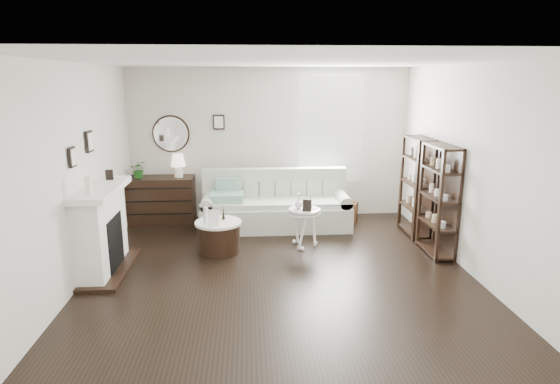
{
  "coord_description": "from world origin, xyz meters",
  "views": [
    {
      "loc": [
        -0.39,
        -5.67,
        2.51
      ],
      "look_at": [
        0.06,
        0.8,
        0.93
      ],
      "focal_mm": 30.0,
      "sensor_mm": 36.0,
      "label": 1
    }
  ],
  "objects": [
    {
      "name": "room",
      "position": [
        0.73,
        2.7,
        1.6
      ],
      "size": [
        5.5,
        5.5,
        5.5
      ],
      "color": "black",
      "rests_on": "ground"
    },
    {
      "name": "fireplace",
      "position": [
        -2.32,
        0.3,
        0.54
      ],
      "size": [
        0.5,
        1.4,
        1.84
      ],
      "color": "white",
      "rests_on": "ground"
    },
    {
      "name": "shelf_unit_far",
      "position": [
        2.33,
        1.55,
        0.8
      ],
      "size": [
        0.3,
        0.8,
        1.6
      ],
      "color": "black",
      "rests_on": "ground"
    },
    {
      "name": "shelf_unit_near",
      "position": [
        2.33,
        0.65,
        0.8
      ],
      "size": [
        0.3,
        0.8,
        1.6
      ],
      "color": "black",
      "rests_on": "ground"
    },
    {
      "name": "sofa",
      "position": [
        0.07,
        2.08,
        0.32
      ],
      "size": [
        2.52,
        0.87,
        0.98
      ],
      "color": "#B2BBA7",
      "rests_on": "ground"
    },
    {
      "name": "quilt",
      "position": [
        -0.76,
        1.95,
        0.57
      ],
      "size": [
        0.56,
        0.46,
        0.14
      ],
      "primitive_type": "cube",
      "rotation": [
        0.0,
        0.0,
        -0.02
      ],
      "color": "#248458",
      "rests_on": "sofa"
    },
    {
      "name": "suitcase",
      "position": [
        1.28,
        2.3,
        0.18
      ],
      "size": [
        0.57,
        0.38,
        0.36
      ],
      "primitive_type": "cube",
      "rotation": [
        0.0,
        0.0,
        -0.41
      ],
      "color": "brown",
      "rests_on": "ground"
    },
    {
      "name": "dresser",
      "position": [
        -1.97,
        2.47,
        0.41
      ],
      "size": [
        1.23,
        0.53,
        0.82
      ],
      "color": "black",
      "rests_on": "ground"
    },
    {
      "name": "table_lamp",
      "position": [
        -1.61,
        2.47,
        1.02
      ],
      "size": [
        0.27,
        0.27,
        0.41
      ],
      "primitive_type": null,
      "rotation": [
        0.0,
        0.0,
        0.04
      ],
      "color": "#F2E3CC",
      "rests_on": "dresser"
    },
    {
      "name": "potted_plant",
      "position": [
        -2.28,
        2.42,
        0.97
      ],
      "size": [
        0.31,
        0.28,
        0.31
      ],
      "primitive_type": "imported",
      "rotation": [
        0.0,
        0.0,
        0.14
      ],
      "color": "#1A4F16",
      "rests_on": "dresser"
    },
    {
      "name": "drum_table",
      "position": [
        -0.84,
        0.9,
        0.24
      ],
      "size": [
        0.68,
        0.68,
        0.47
      ],
      "rotation": [
        0.0,
        0.0,
        0.24
      ],
      "color": "black",
      "rests_on": "ground"
    },
    {
      "name": "pedestal_table",
      "position": [
        0.44,
        1.05,
        0.54
      ],
      "size": [
        0.49,
        0.49,
        0.6
      ],
      "rotation": [
        0.0,
        0.0,
        -0.26
      ],
      "color": "white",
      "rests_on": "ground"
    },
    {
      "name": "eiffel_drum",
      "position": [
        -0.77,
        0.95,
        0.57
      ],
      "size": [
        0.11,
        0.11,
        0.2
      ],
      "primitive_type": null,
      "rotation": [
        0.0,
        0.0,
        0.0
      ],
      "color": "black",
      "rests_on": "drum_table"
    },
    {
      "name": "bottle_drum",
      "position": [
        -1.01,
        0.83,
        0.62
      ],
      "size": [
        0.07,
        0.07,
        0.29
      ],
      "primitive_type": "cylinder",
      "color": "silver",
      "rests_on": "drum_table"
    },
    {
      "name": "card_frame_drum",
      "position": [
        -0.89,
        0.73,
        0.58
      ],
      "size": [
        0.17,
        0.09,
        0.22
      ],
      "primitive_type": "cube",
      "rotation": [
        -0.21,
        0.0,
        -0.19
      ],
      "color": "white",
      "rests_on": "drum_table"
    },
    {
      "name": "eiffel_ped",
      "position": [
        0.54,
        1.09,
        0.69
      ],
      "size": [
        0.13,
        0.13,
        0.18
      ],
      "primitive_type": null,
      "rotation": [
        0.0,
        0.0,
        -0.27
      ],
      "color": "black",
      "rests_on": "pedestal_table"
    },
    {
      "name": "flask_ped",
      "position": [
        0.36,
        1.08,
        0.71
      ],
      "size": [
        0.12,
        0.12,
        0.23
      ],
      "primitive_type": null,
      "color": "silver",
      "rests_on": "pedestal_table"
    },
    {
      "name": "card_frame_ped",
      "position": [
        0.46,
        0.93,
        0.68
      ],
      "size": [
        0.14,
        0.09,
        0.17
      ],
      "primitive_type": "cube",
      "rotation": [
        -0.21,
        0.0,
        -0.31
      ],
      "color": "black",
      "rests_on": "pedestal_table"
    }
  ]
}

